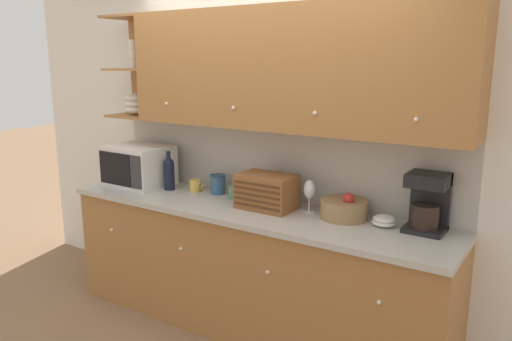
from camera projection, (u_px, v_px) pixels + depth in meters
name	position (u px, v px, depth m)	size (l,w,h in m)	color
ground_plane	(271.00, 309.00, 4.03)	(24.00, 24.00, 0.00)	#896647
wall_back	(274.00, 150.00, 3.78)	(5.34, 0.06, 2.60)	white
counter_unit	(249.00, 268.00, 3.67)	(2.96, 0.67, 0.94)	#A36B38
backsplash_panel	(272.00, 162.00, 3.77)	(2.94, 0.01, 0.56)	#B7B2A8
upper_cabinets	(280.00, 69.00, 3.40)	(2.94, 0.36, 0.83)	#A36B38
microwave	(139.00, 165.00, 4.19)	(0.51, 0.42, 0.33)	silver
wine_bottle	(169.00, 172.00, 4.03)	(0.09, 0.09, 0.32)	black
mug	(195.00, 185.00, 4.00)	(0.10, 0.09, 0.09)	gold
storage_canister	(218.00, 184.00, 3.92)	(0.12, 0.12, 0.15)	#33567A
mug_blue_second	(234.00, 192.00, 3.77)	(0.10, 0.08, 0.10)	#4C845B
bread_box	(266.00, 192.00, 3.52)	(0.40, 0.27, 0.25)	brown
wine_glass	(309.00, 190.00, 3.41)	(0.08, 0.08, 0.23)	silver
fruit_basket	(344.00, 209.00, 3.31)	(0.31, 0.31, 0.19)	#937047
bowl_stack_on_counter	(384.00, 221.00, 3.16)	(0.15, 0.15, 0.07)	silver
coffee_maker	(428.00, 202.00, 3.04)	(0.24, 0.22, 0.37)	black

